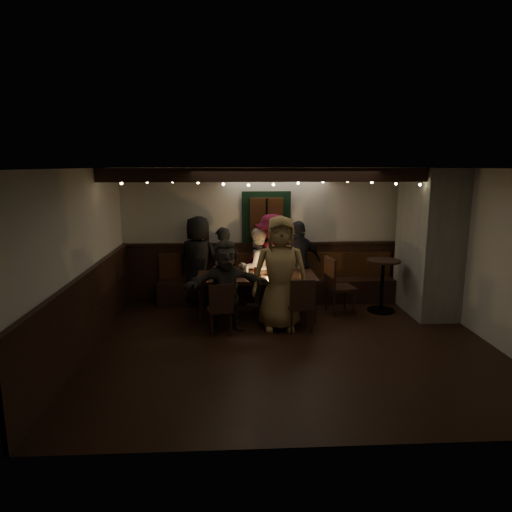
{
  "coord_description": "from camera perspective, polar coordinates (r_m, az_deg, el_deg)",
  "views": [
    {
      "loc": [
        -0.88,
        -6.37,
        2.64
      ],
      "look_at": [
        -0.45,
        1.6,
        1.05
      ],
      "focal_mm": 32.0,
      "sensor_mm": 36.0,
      "label": 1
    }
  ],
  "objects": [
    {
      "name": "person_d",
      "position": [
        8.7,
        1.99,
        -0.48
      ],
      "size": [
        1.24,
        0.87,
        1.74
      ],
      "primitive_type": "imported",
      "rotation": [
        0.0,
        0.0,
        2.93
      ],
      "color": "#580D23",
      "rests_on": "ground"
    },
    {
      "name": "person_b",
      "position": [
        8.73,
        -4.23,
        -1.27
      ],
      "size": [
        0.63,
        0.51,
        1.5
      ],
      "primitive_type": "imported",
      "rotation": [
        0.0,
        0.0,
        3.45
      ],
      "color": "black",
      "rests_on": "ground"
    },
    {
      "name": "chair_near_right",
      "position": [
        7.33,
        5.61,
        -5.78
      ],
      "size": [
        0.44,
        0.44,
        0.89
      ],
      "color": "black",
      "rests_on": "ground"
    },
    {
      "name": "person_e",
      "position": [
        8.77,
        5.41,
        -0.84
      ],
      "size": [
        1.03,
        0.72,
        1.62
      ],
      "primitive_type": "imported",
      "rotation": [
        0.0,
        0.0,
        3.52
      ],
      "color": "#20222C",
      "rests_on": "ground"
    },
    {
      "name": "high_top",
      "position": [
        8.62,
        15.54,
        -2.77
      ],
      "size": [
        0.61,
        0.61,
        0.97
      ],
      "color": "black",
      "rests_on": "ground"
    },
    {
      "name": "room",
      "position": [
        8.18,
        10.7,
        0.03
      ],
      "size": [
        6.02,
        5.01,
        2.62
      ],
      "color": "black",
      "rests_on": "ground"
    },
    {
      "name": "person_a",
      "position": [
        8.71,
        -7.2,
        -0.64
      ],
      "size": [
        0.97,
        0.8,
        1.72
      ],
      "primitive_type": "imported",
      "rotation": [
        0.0,
        0.0,
        2.79
      ],
      "color": "black",
      "rests_on": "ground"
    },
    {
      "name": "dining_table",
      "position": [
        8.03,
        0.06,
        -2.88
      ],
      "size": [
        2.08,
        0.89,
        0.9
      ],
      "color": "black",
      "rests_on": "ground"
    },
    {
      "name": "person_g",
      "position": [
        7.36,
        3.03,
        -2.17
      ],
      "size": [
        0.93,
        0.62,
        1.87
      ],
      "primitive_type": "imported",
      "rotation": [
        0.0,
        0.0,
        -0.03
      ],
      "color": "#A5844C",
      "rests_on": "ground"
    },
    {
      "name": "chair_near_left",
      "position": [
        7.22,
        -4.45,
        -6.23
      ],
      "size": [
        0.43,
        0.43,
        0.84
      ],
      "color": "black",
      "rests_on": "ground"
    },
    {
      "name": "person_c",
      "position": [
        8.63,
        0.09,
        -1.41
      ],
      "size": [
        0.9,
        0.82,
        1.49
      ],
      "primitive_type": "imported",
      "rotation": [
        0.0,
        0.0,
        3.57
      ],
      "color": "beige",
      "rests_on": "ground"
    },
    {
      "name": "person_f",
      "position": [
        7.33,
        -3.78,
        -3.74
      ],
      "size": [
        1.44,
        0.71,
        1.49
      ],
      "primitive_type": "imported",
      "rotation": [
        0.0,
        0.0,
        0.2
      ],
      "color": "#36312A",
      "rests_on": "ground"
    },
    {
      "name": "chair_end",
      "position": [
        8.32,
        9.9,
        -3.25
      ],
      "size": [
        0.54,
        0.54,
        1.03
      ],
      "color": "black",
      "rests_on": "ground"
    }
  ]
}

